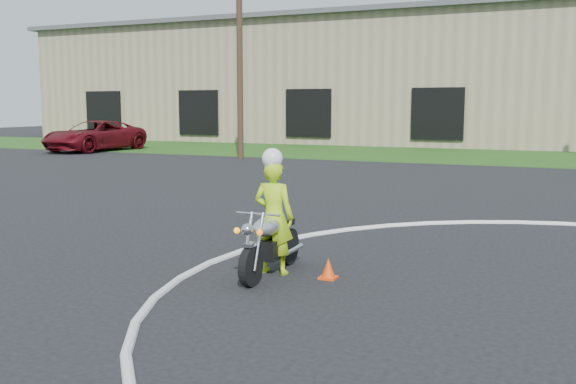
% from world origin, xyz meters
% --- Properties ---
extents(primary_motorcycle, '(0.67, 1.92, 1.01)m').
position_xyz_m(primary_motorcycle, '(-4.85, 2.83, 0.49)').
color(primary_motorcycle, black).
rests_on(primary_motorcycle, ground).
extents(rider_primary_grp, '(0.62, 0.41, 1.87)m').
position_xyz_m(rider_primary_grp, '(-4.85, 2.96, 0.90)').
color(rider_primary_grp, '#B2E418').
rests_on(rider_primary_grp, ground).
extents(pickup_grp, '(3.22, 6.18, 1.66)m').
position_xyz_m(pickup_grp, '(-24.78, 22.40, 0.83)').
color(pickup_grp, '#5A0A12').
rests_on(pickup_grp, ground).
extents(warehouse, '(41.00, 17.00, 8.30)m').
position_xyz_m(warehouse, '(-18.00, 39.99, 4.16)').
color(warehouse, tan).
rests_on(warehouse, ground).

